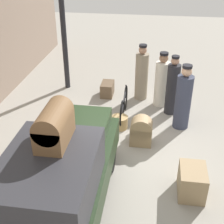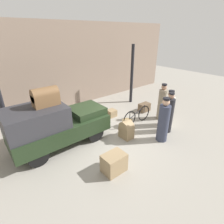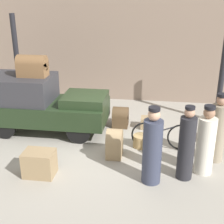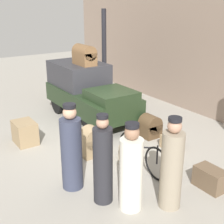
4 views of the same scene
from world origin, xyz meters
name	(u,v)px [view 2 (image 2 of 4)]	position (x,y,z in m)	size (l,w,h in m)	color
ground_plane	(111,135)	(0.00, 0.00, 0.00)	(30.00, 30.00, 0.00)	gray
station_building_facade	(63,67)	(0.00, 4.08, 2.25)	(16.00, 0.15, 4.50)	gray
canopy_pillar_left	(1,102)	(-3.33, 2.23, 1.68)	(0.17, 0.17, 3.36)	black
canopy_pillar_right	(132,75)	(3.38, 2.23, 1.68)	(0.17, 0.17, 3.36)	black
truck	(54,124)	(-2.05, 0.77, 0.91)	(3.58, 1.55, 1.71)	black
bicycle	(137,116)	(1.61, 0.07, 0.39)	(1.72, 0.04, 0.80)	black
wicker_basket	(127,123)	(1.03, 0.11, 0.17)	(0.45, 0.45, 0.34)	tan
porter_with_bicycle	(163,122)	(1.34, -1.54, 0.82)	(0.43, 0.43, 1.80)	#33384C
conductor_in_dark_uniform	(169,110)	(2.55, -0.97, 0.76)	(0.42, 0.42, 1.69)	silver
porter_standing_middle	(169,114)	(2.09, -1.28, 0.81)	(0.37, 0.37, 1.76)	#232328
porter_carrying_trunk	(162,103)	(2.92, -0.34, 0.81)	(0.40, 0.40, 1.77)	gray
suitcase_tan_flat	(112,113)	(1.17, 1.40, 0.17)	(0.44, 0.41, 0.35)	#937A56
suitcase_small_leather	(144,107)	(2.95, 0.76, 0.22)	(0.63, 0.38, 0.44)	brown
suitcase_black_upright	(126,130)	(0.37, -0.51, 0.37)	(0.40, 0.54, 0.76)	#937A56
trunk_umber_medium	(114,163)	(-1.24, -1.64, 0.30)	(0.71, 0.53, 0.61)	#937A56
trunk_barrel_dark	(97,115)	(0.30, 1.43, 0.30)	(0.49, 0.51, 0.64)	#4C3823
trunk_on_truck_roof	(45,97)	(-2.20, 0.77, 2.02)	(0.84, 0.45, 0.63)	brown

